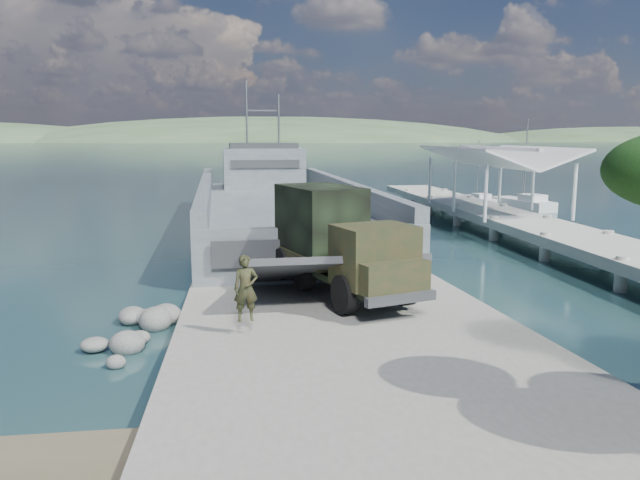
{
  "coord_description": "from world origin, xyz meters",
  "views": [
    {
      "loc": [
        -3.18,
        -17.55,
        5.94
      ],
      "look_at": [
        0.01,
        6.0,
        1.94
      ],
      "focal_mm": 35.0,
      "sensor_mm": 36.0,
      "label": 1
    }
  ],
  "objects_px": {
    "pier": "(501,207)",
    "sailboat_far": "(477,201)",
    "soldier": "(246,302)",
    "sailboat_near": "(525,204)",
    "landing_craft": "(277,216)",
    "military_truck": "(337,240)"
  },
  "relations": [
    {
      "from": "landing_craft",
      "to": "sailboat_far",
      "type": "bearing_deg",
      "value": 32.79
    },
    {
      "from": "landing_craft",
      "to": "pier",
      "type": "bearing_deg",
      "value": -14.03
    },
    {
      "from": "pier",
      "to": "sailboat_near",
      "type": "distance_m",
      "value": 13.66
    },
    {
      "from": "sailboat_far",
      "to": "soldier",
      "type": "bearing_deg",
      "value": -127.75
    },
    {
      "from": "soldier",
      "to": "military_truck",
      "type": "bearing_deg",
      "value": 49.89
    },
    {
      "from": "pier",
      "to": "military_truck",
      "type": "bearing_deg",
      "value": -130.28
    },
    {
      "from": "sailboat_near",
      "to": "military_truck",
      "type": "bearing_deg",
      "value": -138.7
    },
    {
      "from": "military_truck",
      "to": "sailboat_near",
      "type": "height_order",
      "value": "sailboat_near"
    },
    {
      "from": "sailboat_near",
      "to": "sailboat_far",
      "type": "height_order",
      "value": "sailboat_near"
    },
    {
      "from": "pier",
      "to": "soldier",
      "type": "xyz_separation_m",
      "value": [
        -15.97,
        -19.61,
        -0.18
      ]
    },
    {
      "from": "soldier",
      "to": "sailboat_near",
      "type": "bearing_deg",
      "value": 48.57
    },
    {
      "from": "military_truck",
      "to": "sailboat_far",
      "type": "distance_m",
      "value": 35.25
    },
    {
      "from": "pier",
      "to": "sailboat_far",
      "type": "xyz_separation_m",
      "value": [
        4.72,
        15.59,
        -1.3
      ]
    },
    {
      "from": "landing_craft",
      "to": "soldier",
      "type": "relative_size",
      "value": 20.36
    },
    {
      "from": "pier",
      "to": "sailboat_near",
      "type": "height_order",
      "value": "sailboat_near"
    },
    {
      "from": "military_truck",
      "to": "soldier",
      "type": "bearing_deg",
      "value": -142.59
    },
    {
      "from": "sailboat_near",
      "to": "landing_craft",
      "type": "bearing_deg",
      "value": -169.5
    },
    {
      "from": "pier",
      "to": "sailboat_near",
      "type": "bearing_deg",
      "value": 58.25
    },
    {
      "from": "sailboat_far",
      "to": "military_truck",
      "type": "bearing_deg",
      "value": -126.98
    },
    {
      "from": "sailboat_near",
      "to": "sailboat_far",
      "type": "relative_size",
      "value": 1.31
    },
    {
      "from": "pier",
      "to": "sailboat_far",
      "type": "relative_size",
      "value": 7.72
    },
    {
      "from": "pier",
      "to": "sailboat_far",
      "type": "distance_m",
      "value": 16.34
    }
  ]
}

